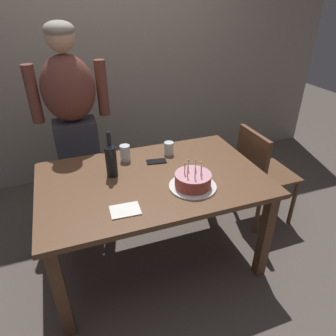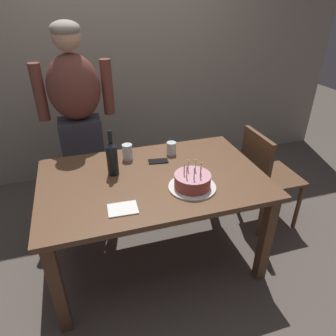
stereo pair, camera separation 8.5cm
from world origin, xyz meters
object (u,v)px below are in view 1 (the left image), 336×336
object	(u,v)px
person_man_bearded	(74,126)
birthday_cake	(193,181)
water_glass_near	(125,153)
dining_chair	(260,170)
wine_bottle	(111,159)
napkin_stack	(125,210)
cell_phone	(156,161)
water_glass_far	(169,148)

from	to	relation	value
person_man_bearded	birthday_cake	bearing A→B (deg)	122.77
water_glass_near	dining_chair	distance (m)	1.16
wine_bottle	person_man_bearded	bearing A→B (deg)	105.04
wine_bottle	napkin_stack	xyz separation A→B (m)	(-0.01, -0.42, -0.12)
birthday_cake	water_glass_near	world-z (taller)	birthday_cake
cell_phone	water_glass_near	bearing A→B (deg)	161.04
water_glass_far	cell_phone	distance (m)	0.16
water_glass_far	napkin_stack	world-z (taller)	water_glass_far
water_glass_near	cell_phone	xyz separation A→B (m)	(0.21, -0.10, -0.06)
person_man_bearded	dining_chair	size ratio (longest dim) A/B	1.90
birthday_cake	person_man_bearded	bearing A→B (deg)	122.77
napkin_stack	person_man_bearded	size ratio (longest dim) A/B	0.10
birthday_cake	cell_phone	xyz separation A→B (m)	(-0.11, 0.40, -0.04)
birthday_cake	person_man_bearded	size ratio (longest dim) A/B	0.18
cell_phone	dining_chair	size ratio (longest dim) A/B	0.17
birthday_cake	water_glass_far	xyz separation A→B (m)	(0.02, 0.49, 0.00)
wine_bottle	napkin_stack	distance (m)	0.43
wine_bottle	napkin_stack	size ratio (longest dim) A/B	1.89
water_glass_far	birthday_cake	bearing A→B (deg)	-91.94
water_glass_far	dining_chair	world-z (taller)	dining_chair
person_man_bearded	water_glass_near	bearing A→B (deg)	123.15
water_glass_near	wine_bottle	size ratio (longest dim) A/B	0.37
wine_bottle	napkin_stack	world-z (taller)	wine_bottle
person_man_bearded	napkin_stack	bearing A→B (deg)	98.84
water_glass_near	water_glass_far	distance (m)	0.34
wine_bottle	dining_chair	xyz separation A→B (m)	(1.24, 0.03, -0.35)
birthday_cake	water_glass_far	bearing A→B (deg)	88.06
wine_bottle	dining_chair	size ratio (longest dim) A/B	0.37
napkin_stack	cell_phone	bearing A→B (deg)	54.74
water_glass_near	wine_bottle	bearing A→B (deg)	-126.11
water_glass_near	napkin_stack	distance (m)	0.62
birthday_cake	cell_phone	size ratio (longest dim) A/B	2.12
water_glass_far	cell_phone	bearing A→B (deg)	-146.05
napkin_stack	person_man_bearded	bearing A→B (deg)	98.84
cell_phone	person_man_bearded	size ratio (longest dim) A/B	0.09
water_glass_near	dining_chair	xyz separation A→B (m)	(1.11, -0.15, -0.28)
water_glass_far	person_man_bearded	bearing A→B (deg)	142.83
water_glass_far	napkin_stack	size ratio (longest dim) A/B	0.58
wine_bottle	dining_chair	distance (m)	1.29
birthday_cake	cell_phone	world-z (taller)	birthday_cake
dining_chair	water_glass_near	bearing A→B (deg)	82.45
birthday_cake	napkin_stack	bearing A→B (deg)	-168.57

